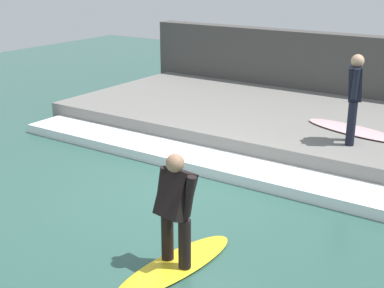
# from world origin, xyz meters

# --- Properties ---
(ground_plane) EXTENTS (28.00, 28.00, 0.00)m
(ground_plane) POSITION_xyz_m (0.00, 0.00, 0.00)
(ground_plane) COLOR #2D564C
(concrete_ledge) EXTENTS (4.40, 9.41, 0.43)m
(concrete_ledge) POSITION_xyz_m (3.96, 0.00, 0.22)
(concrete_ledge) COLOR slate
(concrete_ledge) RESTS_ON ground_plane
(back_wall) EXTENTS (0.50, 9.88, 1.84)m
(back_wall) POSITION_xyz_m (6.41, 0.00, 0.92)
(back_wall) COLOR #474442
(back_wall) RESTS_ON ground_plane
(wave_foam_crest) EXTENTS (0.91, 8.94, 0.18)m
(wave_foam_crest) POSITION_xyz_m (1.30, 0.00, 0.09)
(wave_foam_crest) COLOR white
(wave_foam_crest) RESTS_ON ground_plane
(surfboard_riding) EXTENTS (1.91, 0.79, 0.06)m
(surfboard_riding) POSITION_xyz_m (-1.71, -1.24, 0.03)
(surfboard_riding) COLOR yellow
(surfboard_riding) RESTS_ON ground_plane
(surfer_riding) EXTENTS (0.45, 0.60, 1.38)m
(surfer_riding) POSITION_xyz_m (-1.71, -1.24, 0.82)
(surfer_riding) COLOR black
(surfer_riding) RESTS_ON surfboard_riding
(surfer_waiting_near) EXTENTS (0.52, 0.35, 1.56)m
(surfer_waiting_near) POSITION_xyz_m (2.76, -1.83, 1.31)
(surfer_waiting_near) COLOR black
(surfer_waiting_near) RESTS_ON concrete_ledge
(surfboard_waiting_near) EXTENTS (1.08, 2.10, 0.06)m
(surfboard_waiting_near) POSITION_xyz_m (3.44, -1.68, 0.46)
(surfboard_waiting_near) COLOR beige
(surfboard_waiting_near) RESTS_ON concrete_ledge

